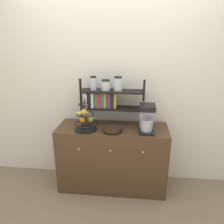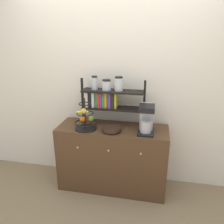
{
  "view_description": "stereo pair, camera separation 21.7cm",
  "coord_description": "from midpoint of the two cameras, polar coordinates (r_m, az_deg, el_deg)",
  "views": [
    {
      "loc": [
        0.25,
        -2.15,
        1.85
      ],
      "look_at": [
        -0.01,
        0.23,
        1.02
      ],
      "focal_mm": 35.0,
      "sensor_mm": 36.0,
      "label": 1
    },
    {
      "loc": [
        0.46,
        -2.12,
        1.85
      ],
      "look_at": [
        -0.01,
        0.23,
        1.02
      ],
      "focal_mm": 35.0,
      "sensor_mm": 36.0,
      "label": 2
    }
  ],
  "objects": [
    {
      "name": "ground_plane",
      "position": [
        2.85,
        -2.75,
        -21.31
      ],
      "size": [
        12.0,
        12.0,
        0.0
      ],
      "primitive_type": "plane",
      "color": "#847051"
    },
    {
      "name": "wooden_bowl",
      "position": [
        2.5,
        -2.43,
        -4.48
      ],
      "size": [
        0.22,
        0.22,
        0.05
      ],
      "color": "black",
      "rests_on": "sideboard"
    },
    {
      "name": "shelf_hutch",
      "position": [
        2.6,
        -4.04,
        4.04
      ],
      "size": [
        0.77,
        0.2,
        0.6
      ],
      "color": "black",
      "rests_on": "sideboard"
    },
    {
      "name": "fruit_stand",
      "position": [
        2.55,
        -9.41,
        -1.96
      ],
      "size": [
        0.26,
        0.26,
        0.37
      ],
      "color": "black",
      "rests_on": "sideboard"
    },
    {
      "name": "sideboard",
      "position": [
        2.8,
        -2.16,
        -11.85
      ],
      "size": [
        1.32,
        0.48,
        0.82
      ],
      "color": "#4C331E",
      "rests_on": "ground_plane"
    },
    {
      "name": "wall_back",
      "position": [
        2.72,
        -1.58,
        7.55
      ],
      "size": [
        7.0,
        0.05,
        2.6
      ],
      "primitive_type": "cube",
      "color": "silver",
      "rests_on": "ground_plane"
    },
    {
      "name": "coffee_maker",
      "position": [
        2.49,
        6.61,
        -1.35
      ],
      "size": [
        0.18,
        0.25,
        0.32
      ],
      "color": "black",
      "rests_on": "sideboard"
    }
  ]
}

